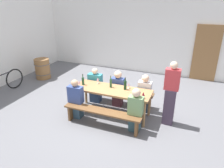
{
  "coord_description": "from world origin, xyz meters",
  "views": [
    {
      "loc": [
        1.9,
        -4.71,
        3.08
      ],
      "look_at": [
        0.0,
        0.0,
        0.9
      ],
      "focal_mm": 33.64,
      "sensor_mm": 36.0,
      "label": 1
    }
  ],
  "objects_px": {
    "wooden_door": "(206,54)",
    "wine_bottle_0": "(83,81)",
    "tasting_table": "(112,92)",
    "seated_guest_far_0": "(95,86)",
    "wine_glass_2": "(98,79)",
    "wine_bottle_2": "(125,85)",
    "bench_far": "(120,93)",
    "standing_host": "(170,95)",
    "wine_bottle_1": "(111,83)",
    "wine_barrel": "(43,69)",
    "wine_glass_1": "(143,94)",
    "seated_guest_near_0": "(76,100)",
    "parked_bicycle_0": "(1,83)",
    "seated_guest_near_1": "(135,111)",
    "seated_guest_far_2": "(144,94)",
    "bench_near": "(102,114)",
    "seated_guest_far_1": "(118,89)",
    "wine_glass_0": "(129,84)",
    "wine_glass_3": "(79,82)"
  },
  "relations": [
    {
      "from": "tasting_table",
      "to": "wine_bottle_0",
      "type": "xyz_separation_m",
      "value": [
        -0.86,
        -0.02,
        0.2
      ]
    },
    {
      "from": "seated_guest_near_0",
      "to": "wine_glass_2",
      "type": "bearing_deg",
      "value": -22.46
    },
    {
      "from": "wine_bottle_1",
      "to": "wine_bottle_0",
      "type": "bearing_deg",
      "value": -170.75
    },
    {
      "from": "wooden_door",
      "to": "wine_glass_1",
      "type": "xyz_separation_m",
      "value": [
        -1.39,
        -3.87,
        -0.18
      ]
    },
    {
      "from": "seated_guest_far_0",
      "to": "wooden_door",
      "type": "bearing_deg",
      "value": 135.94
    },
    {
      "from": "wooden_door",
      "to": "parked_bicycle_0",
      "type": "height_order",
      "value": "wooden_door"
    },
    {
      "from": "bench_far",
      "to": "seated_guest_near_0",
      "type": "relative_size",
      "value": 1.84
    },
    {
      "from": "bench_far",
      "to": "wine_glass_2",
      "type": "height_order",
      "value": "wine_glass_2"
    },
    {
      "from": "wine_bottle_2",
      "to": "seated_guest_far_0",
      "type": "distance_m",
      "value": 1.21
    },
    {
      "from": "tasting_table",
      "to": "seated_guest_near_0",
      "type": "distance_m",
      "value": 0.98
    },
    {
      "from": "standing_host",
      "to": "wine_bottle_1",
      "type": "bearing_deg",
      "value": 0.23
    },
    {
      "from": "wine_glass_3",
      "to": "seated_guest_near_1",
      "type": "height_order",
      "value": "seated_guest_near_1"
    },
    {
      "from": "wine_bottle_0",
      "to": "wine_barrel",
      "type": "distance_m",
      "value": 3.13
    },
    {
      "from": "bench_far",
      "to": "seated_guest_near_1",
      "type": "distance_m",
      "value": 1.42
    },
    {
      "from": "wooden_door",
      "to": "seated_guest_far_2",
      "type": "relative_size",
      "value": 1.92
    },
    {
      "from": "wine_glass_2",
      "to": "wine_barrel",
      "type": "bearing_deg",
      "value": 157.06
    },
    {
      "from": "wine_glass_2",
      "to": "wooden_door",
      "type": "bearing_deg",
      "value": 50.63
    },
    {
      "from": "wine_glass_1",
      "to": "seated_guest_near_0",
      "type": "xyz_separation_m",
      "value": [
        -1.72,
        -0.29,
        -0.36
      ]
    },
    {
      "from": "wine_barrel",
      "to": "wine_bottle_1",
      "type": "bearing_deg",
      "value": -21.89
    },
    {
      "from": "wine_glass_2",
      "to": "wine_bottle_1",
      "type": "bearing_deg",
      "value": -14.26
    },
    {
      "from": "wine_glass_2",
      "to": "seated_guest_far_0",
      "type": "bearing_deg",
      "value": 128.68
    },
    {
      "from": "tasting_table",
      "to": "standing_host",
      "type": "height_order",
      "value": "standing_host"
    },
    {
      "from": "bench_far",
      "to": "seated_guest_near_0",
      "type": "height_order",
      "value": "seated_guest_near_0"
    },
    {
      "from": "bench_far",
      "to": "standing_host",
      "type": "xyz_separation_m",
      "value": [
        1.5,
        -0.54,
        0.45
      ]
    },
    {
      "from": "wooden_door",
      "to": "wine_bottle_0",
      "type": "distance_m",
      "value": 4.84
    },
    {
      "from": "parked_bicycle_0",
      "to": "bench_near",
      "type": "bearing_deg",
      "value": -93.87
    },
    {
      "from": "tasting_table",
      "to": "seated_guest_far_0",
      "type": "relative_size",
      "value": 1.94
    },
    {
      "from": "seated_guest_near_1",
      "to": "tasting_table",
      "type": "bearing_deg",
      "value": 57.77
    },
    {
      "from": "parked_bicycle_0",
      "to": "wine_glass_1",
      "type": "bearing_deg",
      "value": -87.3
    },
    {
      "from": "wine_glass_2",
      "to": "seated_guest_far_1",
      "type": "xyz_separation_m",
      "value": [
        0.5,
        0.29,
        -0.35
      ]
    },
    {
      "from": "bench_far",
      "to": "wine_bottle_2",
      "type": "relative_size",
      "value": 5.93
    },
    {
      "from": "seated_guest_near_1",
      "to": "wine_barrel",
      "type": "distance_m",
      "value": 4.8
    },
    {
      "from": "wooden_door",
      "to": "standing_host",
      "type": "height_order",
      "value": "wooden_door"
    },
    {
      "from": "wine_bottle_2",
      "to": "seated_guest_near_1",
      "type": "xyz_separation_m",
      "value": [
        0.48,
        -0.62,
        -0.34
      ]
    },
    {
      "from": "seated_guest_near_1",
      "to": "seated_guest_far_2",
      "type": "relative_size",
      "value": 1.02
    },
    {
      "from": "seated_guest_far_1",
      "to": "wine_bottle_1",
      "type": "bearing_deg",
      "value": -8.37
    },
    {
      "from": "wine_bottle_2",
      "to": "parked_bicycle_0",
      "type": "xyz_separation_m",
      "value": [
        -4.19,
        -0.3,
        -0.51
      ]
    },
    {
      "from": "standing_host",
      "to": "parked_bicycle_0",
      "type": "relative_size",
      "value": 0.95
    },
    {
      "from": "wine_bottle_1",
      "to": "wine_bottle_2",
      "type": "bearing_deg",
      "value": 1.27
    },
    {
      "from": "seated_guest_near_0",
      "to": "seated_guest_near_1",
      "type": "distance_m",
      "value": 1.63
    },
    {
      "from": "wine_bottle_1",
      "to": "parked_bicycle_0",
      "type": "distance_m",
      "value": 3.83
    },
    {
      "from": "wine_glass_2",
      "to": "standing_host",
      "type": "bearing_deg",
      "value": -2.99
    },
    {
      "from": "bench_near",
      "to": "seated_guest_far_2",
      "type": "relative_size",
      "value": 1.83
    },
    {
      "from": "wine_glass_0",
      "to": "wine_barrel",
      "type": "xyz_separation_m",
      "value": [
        -3.95,
        1.29,
        -0.47
      ]
    },
    {
      "from": "bench_near",
      "to": "wine_glass_0",
      "type": "xyz_separation_m",
      "value": [
        0.39,
        0.88,
        0.51
      ]
    },
    {
      "from": "wine_barrel",
      "to": "wooden_door",
      "type": "bearing_deg",
      "value": 20.16
    },
    {
      "from": "wine_glass_1",
      "to": "seated_guest_far_2",
      "type": "relative_size",
      "value": 0.16
    },
    {
      "from": "wine_glass_2",
      "to": "tasting_table",
      "type": "bearing_deg",
      "value": -22.91
    },
    {
      "from": "bench_far",
      "to": "seated_guest_far_2",
      "type": "xyz_separation_m",
      "value": [
        0.77,
        -0.15,
        0.16
      ]
    },
    {
      "from": "seated_guest_far_0",
      "to": "wine_barrel",
      "type": "xyz_separation_m",
      "value": [
        -2.8,
        1.0,
        -0.11
      ]
    }
  ]
}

